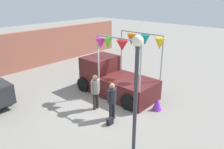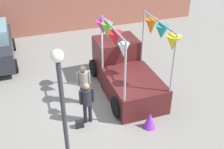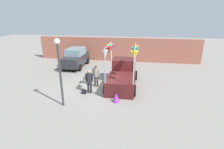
% 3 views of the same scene
% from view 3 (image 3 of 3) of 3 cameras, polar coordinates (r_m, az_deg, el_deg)
% --- Properties ---
extents(ground_plane, '(60.00, 60.00, 0.00)m').
position_cam_3_polar(ground_plane, '(12.67, -3.30, -4.52)').
color(ground_plane, gray).
extents(vendor_truck, '(2.45, 4.03, 3.20)m').
position_cam_3_polar(vendor_truck, '(12.91, 3.45, 0.25)').
color(vendor_truck, '#4C1919').
rests_on(vendor_truck, ground).
extents(parked_car, '(1.88, 4.00, 1.88)m').
position_cam_3_polar(parked_car, '(17.92, -11.75, 5.45)').
color(parked_car, '#26262B').
rests_on(parked_car, ground).
extents(person_customer, '(0.53, 0.34, 1.62)m').
position_cam_3_polar(person_customer, '(11.68, -7.44, -1.60)').
color(person_customer, black).
rests_on(person_customer, ground).
extents(person_vendor, '(0.53, 0.34, 1.65)m').
position_cam_3_polar(person_vendor, '(12.66, -5.25, 0.24)').
color(person_vendor, '#2D2823').
rests_on(person_vendor, ground).
extents(handbag, '(0.28, 0.16, 0.28)m').
position_cam_3_polar(handbag, '(11.93, -9.16, -5.59)').
color(handbag, black).
rests_on(handbag, ground).
extents(street_lamp, '(0.32, 0.32, 3.90)m').
position_cam_3_polar(street_lamp, '(9.90, -16.85, 3.46)').
color(street_lamp, '#333338').
rests_on(street_lamp, ground).
extents(brick_boundary_wall, '(18.00, 0.36, 2.60)m').
position_cam_3_polar(brick_boundary_wall, '(19.80, 1.59, 8.19)').
color(brick_boundary_wall, '#9E5947').
rests_on(brick_boundary_wall, ground).
extents(folded_kite_bundle_violet, '(0.46, 0.46, 0.60)m').
position_cam_3_polar(folded_kite_bundle_violet, '(10.67, 1.36, -7.50)').
color(folded_kite_bundle_violet, purple).
rests_on(folded_kite_bundle_violet, ground).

